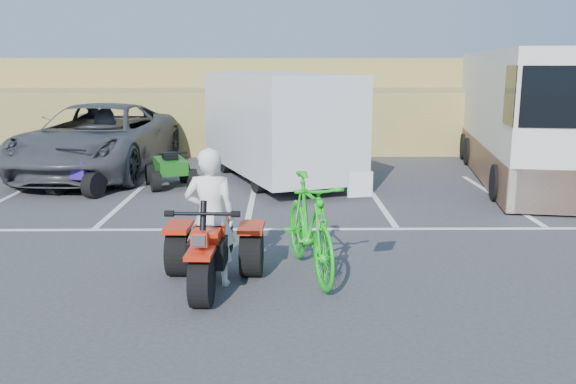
{
  "coord_description": "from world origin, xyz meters",
  "views": [
    {
      "loc": [
        0.63,
        -8.06,
        2.89
      ],
      "look_at": [
        0.73,
        0.89,
        1.0
      ],
      "focal_mm": 38.0,
      "sensor_mm": 36.0,
      "label": 1
    }
  ],
  "objects_px": {
    "cargo_trailer": "(277,123)",
    "quad_atv_green": "(171,187)",
    "rider": "(210,217)",
    "quad_atv_blue": "(92,192)",
    "grey_pickup": "(99,139)",
    "green_dirt_bike": "(309,226)",
    "rv_motorhome": "(523,124)",
    "red_trike_atv": "(210,288)"
  },
  "relations": [
    {
      "from": "cargo_trailer",
      "to": "quad_atv_green",
      "type": "bearing_deg",
      "value": -179.54
    },
    {
      "from": "rider",
      "to": "quad_atv_blue",
      "type": "xyz_separation_m",
      "value": [
        -3.45,
        6.05,
        -0.92
      ]
    },
    {
      "from": "grey_pickup",
      "to": "quad_atv_green",
      "type": "xyz_separation_m",
      "value": [
        2.22,
        -1.84,
        -0.92
      ]
    },
    {
      "from": "cargo_trailer",
      "to": "quad_atv_green",
      "type": "height_order",
      "value": "cargo_trailer"
    },
    {
      "from": "green_dirt_bike",
      "to": "grey_pickup",
      "type": "xyz_separation_m",
      "value": [
        -5.25,
        8.05,
        0.22
      ]
    },
    {
      "from": "green_dirt_bike",
      "to": "quad_atv_green",
      "type": "height_order",
      "value": "green_dirt_bike"
    },
    {
      "from": "rider",
      "to": "grey_pickup",
      "type": "relative_size",
      "value": 0.28
    },
    {
      "from": "quad_atv_green",
      "to": "green_dirt_bike",
      "type": "bearing_deg",
      "value": -83.27
    },
    {
      "from": "grey_pickup",
      "to": "quad_atv_blue",
      "type": "distance_m",
      "value": 2.62
    },
    {
      "from": "rv_motorhome",
      "to": "red_trike_atv",
      "type": "bearing_deg",
      "value": -121.87
    },
    {
      "from": "red_trike_atv",
      "to": "quad_atv_blue",
      "type": "relative_size",
      "value": 1.07
    },
    {
      "from": "rv_motorhome",
      "to": "quad_atv_blue",
      "type": "bearing_deg",
      "value": -160.46
    },
    {
      "from": "green_dirt_bike",
      "to": "rider",
      "type": "bearing_deg",
      "value": -175.46
    },
    {
      "from": "green_dirt_bike",
      "to": "red_trike_atv",
      "type": "bearing_deg",
      "value": -169.78
    },
    {
      "from": "rider",
      "to": "cargo_trailer",
      "type": "xyz_separation_m",
      "value": [
        0.82,
        7.57,
        0.52
      ]
    },
    {
      "from": "rider",
      "to": "rv_motorhome",
      "type": "bearing_deg",
      "value": -130.03
    },
    {
      "from": "rider",
      "to": "green_dirt_bike",
      "type": "relative_size",
      "value": 0.79
    },
    {
      "from": "grey_pickup",
      "to": "red_trike_atv",
      "type": "bearing_deg",
      "value": -62.09
    },
    {
      "from": "rider",
      "to": "quad_atv_green",
      "type": "bearing_deg",
      "value": -73.08
    },
    {
      "from": "green_dirt_bike",
      "to": "cargo_trailer",
      "type": "height_order",
      "value": "cargo_trailer"
    },
    {
      "from": "red_trike_atv",
      "to": "cargo_trailer",
      "type": "height_order",
      "value": "cargo_trailer"
    },
    {
      "from": "grey_pickup",
      "to": "cargo_trailer",
      "type": "relative_size",
      "value": 1.08
    },
    {
      "from": "red_trike_atv",
      "to": "green_dirt_bike",
      "type": "distance_m",
      "value": 1.59
    },
    {
      "from": "green_dirt_bike",
      "to": "grey_pickup",
      "type": "height_order",
      "value": "grey_pickup"
    },
    {
      "from": "grey_pickup",
      "to": "quad_atv_green",
      "type": "height_order",
      "value": "grey_pickup"
    },
    {
      "from": "green_dirt_bike",
      "to": "quad_atv_blue",
      "type": "distance_m",
      "value": 7.43
    },
    {
      "from": "cargo_trailer",
      "to": "rv_motorhome",
      "type": "distance_m",
      "value": 6.33
    },
    {
      "from": "red_trike_atv",
      "to": "cargo_trailer",
      "type": "xyz_separation_m",
      "value": [
        0.82,
        7.72,
        1.44
      ]
    },
    {
      "from": "rider",
      "to": "cargo_trailer",
      "type": "bearing_deg",
      "value": -93.78
    },
    {
      "from": "red_trike_atv",
      "to": "grey_pickup",
      "type": "distance_m",
      "value": 9.5
    },
    {
      "from": "grey_pickup",
      "to": "rv_motorhome",
      "type": "xyz_separation_m",
      "value": [
        11.08,
        -0.62,
        0.45
      ]
    },
    {
      "from": "green_dirt_bike",
      "to": "cargo_trailer",
      "type": "bearing_deg",
      "value": 81.81
    },
    {
      "from": "green_dirt_bike",
      "to": "grey_pickup",
      "type": "relative_size",
      "value": 0.35
    },
    {
      "from": "red_trike_atv",
      "to": "quad_atv_green",
      "type": "xyz_separation_m",
      "value": [
        -1.71,
        6.75,
        0.0
      ]
    },
    {
      "from": "green_dirt_bike",
      "to": "rv_motorhome",
      "type": "height_order",
      "value": "rv_motorhome"
    },
    {
      "from": "red_trike_atv",
      "to": "rider",
      "type": "relative_size",
      "value": 0.97
    },
    {
      "from": "quad_atv_blue",
      "to": "green_dirt_bike",
      "type": "bearing_deg",
      "value": -29.31
    },
    {
      "from": "cargo_trailer",
      "to": "quad_atv_green",
      "type": "distance_m",
      "value": 3.07
    },
    {
      "from": "red_trike_atv",
      "to": "cargo_trailer",
      "type": "relative_size",
      "value": 0.29
    },
    {
      "from": "rider",
      "to": "green_dirt_bike",
      "type": "bearing_deg",
      "value": -160.91
    },
    {
      "from": "cargo_trailer",
      "to": "red_trike_atv",
      "type": "bearing_deg",
      "value": -116.52
    },
    {
      "from": "rv_motorhome",
      "to": "quad_atv_blue",
      "type": "height_order",
      "value": "rv_motorhome"
    }
  ]
}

